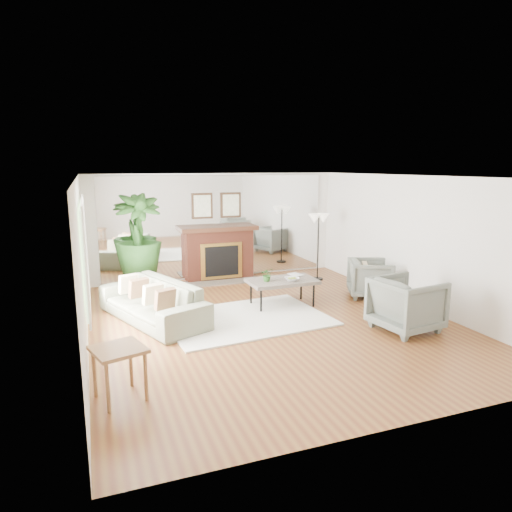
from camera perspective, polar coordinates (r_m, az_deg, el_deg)
name	(u,v)px	position (r m, az deg, el deg)	size (l,w,h in m)	color
ground	(271,322)	(8.05, 1.85, -8.21)	(7.00, 7.00, 0.00)	brown
wall_left	(83,264)	(7.17, -20.82, -1.00)	(0.02, 7.00, 2.50)	white
wall_right	(416,241)	(9.26, 19.32, 1.73)	(0.02, 7.00, 2.50)	white
wall_back	(216,226)	(10.99, -4.99, 3.74)	(6.00, 0.02, 2.50)	white
mirror_panel	(216,226)	(10.97, -4.96, 3.72)	(5.40, 0.04, 2.40)	silver
window_panel	(85,253)	(7.54, -20.64, 0.37)	(0.04, 2.40, 1.50)	#B2E09E
fireplace	(219,252)	(10.86, -4.61, 0.50)	(1.85, 0.83, 2.05)	maroon
area_rug	(246,319)	(8.15, -1.29, -7.84)	(2.79, 1.99, 0.03)	white
coffee_table	(282,282)	(8.81, 3.30, -3.24)	(1.31, 0.77, 0.52)	#675B51
sofa	(152,301)	(8.20, -12.82, -5.55)	(2.38, 0.93, 0.69)	gray
armchair_back	(370,278)	(9.72, 14.09, -2.71)	(0.83, 0.86, 0.78)	slate
armchair_front	(406,304)	(7.92, 18.29, -5.74)	(0.95, 0.98, 0.89)	slate
side_table	(119,356)	(5.59, -16.79, -11.89)	(0.69, 0.69, 0.63)	olive
potted_ficus	(138,239)	(10.29, -14.50, 2.13)	(1.04, 1.04, 2.08)	#29251E
floor_lamp	(319,224)	(10.74, 7.84, 4.02)	(0.51, 0.29, 1.58)	black
tabletop_plant	(267,274)	(8.63, 1.41, -2.32)	(0.24, 0.21, 0.27)	#2C5E22
fruit_bowl	(292,279)	(8.71, 4.52, -2.89)	(0.27, 0.27, 0.07)	olive
book	(291,275)	(9.09, 4.45, -2.44)	(0.21, 0.29, 0.02)	olive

